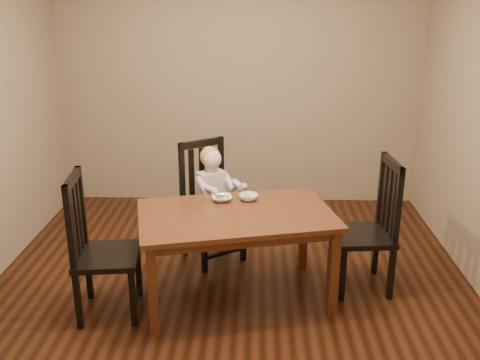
{
  "coord_description": "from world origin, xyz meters",
  "views": [
    {
      "loc": [
        0.2,
        -3.9,
        2.29
      ],
      "look_at": [
        0.07,
        0.25,
        0.85
      ],
      "focal_mm": 40.0,
      "sensor_mm": 36.0,
      "label": 1
    }
  ],
  "objects_px": {
    "chair_right": "(369,228)",
    "bowl_peas": "(222,198)",
    "chair_child": "(210,203)",
    "bowl_veg": "(248,197)",
    "toddler": "(213,191)",
    "dining_table": "(236,223)",
    "chair_left": "(99,249)"
  },
  "relations": [
    {
      "from": "dining_table",
      "to": "chair_left",
      "type": "bearing_deg",
      "value": -166.74
    },
    {
      "from": "toddler",
      "to": "bowl_peas",
      "type": "height_order",
      "value": "toddler"
    },
    {
      "from": "chair_child",
      "to": "chair_left",
      "type": "distance_m",
      "value": 1.2
    },
    {
      "from": "chair_child",
      "to": "bowl_veg",
      "type": "bearing_deg",
      "value": 93.58
    },
    {
      "from": "chair_left",
      "to": "bowl_veg",
      "type": "height_order",
      "value": "chair_left"
    },
    {
      "from": "chair_child",
      "to": "chair_right",
      "type": "relative_size",
      "value": 0.98
    },
    {
      "from": "bowl_peas",
      "to": "bowl_veg",
      "type": "relative_size",
      "value": 1.05
    },
    {
      "from": "chair_child",
      "to": "bowl_peas",
      "type": "bearing_deg",
      "value": 72.12
    },
    {
      "from": "dining_table",
      "to": "chair_right",
      "type": "bearing_deg",
      "value": 10.9
    },
    {
      "from": "dining_table",
      "to": "bowl_veg",
      "type": "relative_size",
      "value": 10.6
    },
    {
      "from": "chair_child",
      "to": "chair_left",
      "type": "bearing_deg",
      "value": 17.97
    },
    {
      "from": "chair_left",
      "to": "toddler",
      "type": "relative_size",
      "value": 2.06
    },
    {
      "from": "chair_child",
      "to": "dining_table",
      "type": "bearing_deg",
      "value": 75.85
    },
    {
      "from": "chair_left",
      "to": "bowl_veg",
      "type": "distance_m",
      "value": 1.22
    },
    {
      "from": "toddler",
      "to": "bowl_peas",
      "type": "xyz_separation_m",
      "value": [
        0.11,
        -0.43,
        0.1
      ]
    },
    {
      "from": "chair_left",
      "to": "toddler",
      "type": "height_order",
      "value": "chair_left"
    },
    {
      "from": "toddler",
      "to": "bowl_peas",
      "type": "bearing_deg",
      "value": 69.97
    },
    {
      "from": "chair_left",
      "to": "chair_child",
      "type": "bearing_deg",
      "value": 135.85
    },
    {
      "from": "chair_right",
      "to": "bowl_peas",
      "type": "bearing_deg",
      "value": 82.89
    },
    {
      "from": "bowl_veg",
      "to": "chair_child",
      "type": "bearing_deg",
      "value": 127.98
    },
    {
      "from": "toddler",
      "to": "bowl_veg",
      "type": "xyz_separation_m",
      "value": [
        0.32,
        -0.41,
        0.1
      ]
    },
    {
      "from": "dining_table",
      "to": "chair_right",
      "type": "height_order",
      "value": "chair_right"
    },
    {
      "from": "chair_left",
      "to": "toddler",
      "type": "distance_m",
      "value": 1.19
    },
    {
      "from": "bowl_peas",
      "to": "bowl_veg",
      "type": "height_order",
      "value": "bowl_veg"
    },
    {
      "from": "bowl_veg",
      "to": "chair_right",
      "type": "bearing_deg",
      "value": -3.68
    },
    {
      "from": "chair_right",
      "to": "bowl_peas",
      "type": "xyz_separation_m",
      "value": [
        -1.18,
        0.04,
        0.22
      ]
    },
    {
      "from": "dining_table",
      "to": "chair_left",
      "type": "distance_m",
      "value": 1.03
    },
    {
      "from": "chair_right",
      "to": "bowl_peas",
      "type": "relative_size",
      "value": 6.79
    },
    {
      "from": "chair_child",
      "to": "bowl_veg",
      "type": "relative_size",
      "value": 7.04
    },
    {
      "from": "chair_child",
      "to": "toddler",
      "type": "distance_m",
      "value": 0.14
    },
    {
      "from": "chair_right",
      "to": "bowl_veg",
      "type": "distance_m",
      "value": 1.0
    },
    {
      "from": "bowl_veg",
      "to": "chair_left",
      "type": "bearing_deg",
      "value": -155.22
    }
  ]
}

